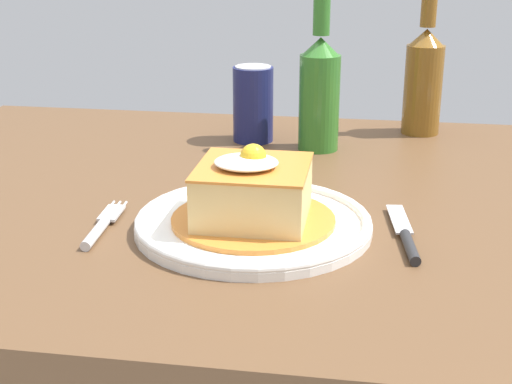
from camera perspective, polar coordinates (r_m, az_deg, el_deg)
name	(u,v)px	position (r m, az deg, el deg)	size (l,w,h in m)	color
dining_table	(299,267)	(1.03, 3.32, -5.78)	(1.28, 0.85, 0.73)	brown
main_plate	(253,223)	(0.87, -0.21, -2.37)	(0.28, 0.28, 0.02)	white
sandwich_meal	(253,194)	(0.85, -0.24, -0.18)	(0.19, 0.19, 0.09)	orange
fork	(101,227)	(0.88, -11.85, -2.62)	(0.02, 0.14, 0.01)	silver
knife	(407,239)	(0.85, 11.53, -3.54)	(0.04, 0.17, 0.01)	#262628
soda_can	(253,104)	(1.22, -0.22, 6.79)	(0.07, 0.07, 0.12)	#191E51
beer_bottle_green	(320,87)	(1.17, 4.91, 8.02)	(0.06, 0.06, 0.27)	#2D6B23
beer_bottle_amber	(424,76)	(1.29, 12.79, 8.74)	(0.06, 0.06, 0.27)	brown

